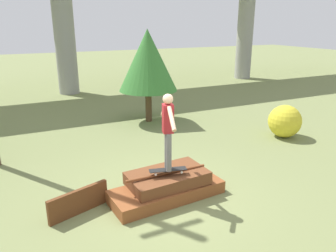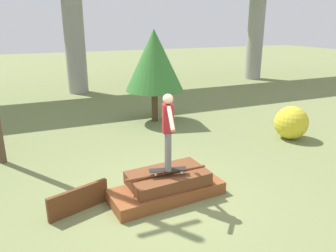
# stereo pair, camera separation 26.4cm
# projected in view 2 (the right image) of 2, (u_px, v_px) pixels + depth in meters

# --- Properties ---
(ground_plane) EXTENTS (80.00, 80.00, 0.00)m
(ground_plane) POSITION_uv_depth(u_px,v_px,m) (167.00, 197.00, 7.52)
(ground_plane) COLOR olive
(scrap_pile) EXTENTS (2.67, 1.26, 0.64)m
(scrap_pile) POSITION_uv_depth(u_px,v_px,m) (167.00, 186.00, 7.49)
(scrap_pile) COLOR brown
(scrap_pile) RESTS_ON ground_plane
(scrap_plank_loose) EXTENTS (1.31, 0.53, 0.54)m
(scrap_plank_loose) POSITION_uv_depth(u_px,v_px,m) (79.00, 200.00, 6.90)
(scrap_plank_loose) COLOR #5B3319
(scrap_plank_loose) RESTS_ON ground_plane
(skateboard) EXTENTS (0.86, 0.39, 0.09)m
(skateboard) POSITION_uv_depth(u_px,v_px,m) (168.00, 170.00, 7.26)
(skateboard) COLOR black
(skateboard) RESTS_ON scrap_pile
(skater) EXTENTS (0.38, 1.24, 1.70)m
(skater) POSITION_uv_depth(u_px,v_px,m) (168.00, 127.00, 6.95)
(skater) COLOR slate
(skater) RESTS_ON skateboard
(tree_behind_right) EXTENTS (2.28, 2.28, 3.62)m
(tree_behind_right) POSITION_uv_depth(u_px,v_px,m) (154.00, 60.00, 12.60)
(tree_behind_right) COLOR #4C3823
(tree_behind_right) RESTS_ON ground_plane
(bush_yellow_flowering) EXTENTS (1.13, 1.13, 1.13)m
(bush_yellow_flowering) POSITION_uv_depth(u_px,v_px,m) (291.00, 123.00, 11.17)
(bush_yellow_flowering) COLOR gold
(bush_yellow_flowering) RESTS_ON ground_plane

